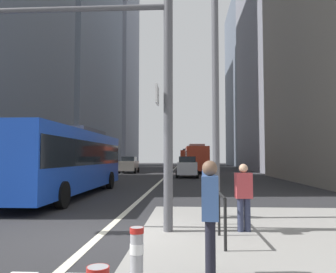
% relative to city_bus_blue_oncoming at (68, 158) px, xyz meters
% --- Properties ---
extents(ground_plane, '(160.00, 160.00, 0.00)m').
position_rel_city_bus_blue_oncoming_xyz_m(ground_plane, '(3.70, 11.81, -1.84)').
color(ground_plane, '#28282B').
extents(lane_centre_line, '(0.20, 80.00, 0.01)m').
position_rel_city_bus_blue_oncoming_xyz_m(lane_centre_line, '(3.70, 21.81, -1.83)').
color(lane_centre_line, beige).
rests_on(lane_centre_line, ground).
extents(office_tower_left_mid, '(10.42, 25.89, 47.48)m').
position_rel_city_bus_blue_oncoming_xyz_m(office_tower_left_mid, '(-12.30, 36.10, 21.90)').
color(office_tower_left_mid, slate).
rests_on(office_tower_left_mid, ground).
extents(office_tower_left_far, '(10.90, 18.67, 45.65)m').
position_rel_city_bus_blue_oncoming_xyz_m(office_tower_left_far, '(-12.30, 61.37, 20.99)').
color(office_tower_left_far, slate).
rests_on(office_tower_left_far, ground).
extents(office_tower_right_mid, '(12.30, 21.84, 48.21)m').
position_rel_city_bus_blue_oncoming_xyz_m(office_tower_right_mid, '(20.70, 32.40, 22.27)').
color(office_tower_right_mid, gray).
rests_on(office_tower_right_mid, ground).
extents(office_tower_right_far, '(10.46, 22.02, 36.27)m').
position_rel_city_bus_blue_oncoming_xyz_m(office_tower_right_far, '(20.70, 58.28, 16.30)').
color(office_tower_right_far, slate).
rests_on(office_tower_right_far, ground).
extents(city_bus_blue_oncoming, '(2.74, 12.15, 3.40)m').
position_rel_city_bus_blue_oncoming_xyz_m(city_bus_blue_oncoming, '(0.00, 0.00, 0.00)').
color(city_bus_blue_oncoming, blue).
rests_on(city_bus_blue_oncoming, ground).
extents(city_bus_red_receding, '(2.89, 11.24, 3.40)m').
position_rel_city_bus_blue_oncoming_xyz_m(city_bus_red_receding, '(6.85, 26.18, -0.00)').
color(city_bus_red_receding, red).
rests_on(city_bus_red_receding, ground).
extents(city_bus_red_distant, '(2.74, 11.04, 3.40)m').
position_rel_city_bus_blue_oncoming_xyz_m(city_bus_red_distant, '(5.86, 48.42, -0.00)').
color(city_bus_red_distant, red).
rests_on(city_bus_red_distant, ground).
extents(car_oncoming_mid, '(2.14, 4.58, 1.94)m').
position_rel_city_bus_blue_oncoming_xyz_m(car_oncoming_mid, '(-1.09, 23.47, -0.85)').
color(car_oncoming_mid, '#B2A899').
rests_on(car_oncoming_mid, ground).
extents(car_receding_near, '(2.08, 4.30, 1.94)m').
position_rel_city_bus_blue_oncoming_xyz_m(car_receding_near, '(5.81, 15.35, -0.85)').
color(car_receding_near, silver).
rests_on(car_receding_near, ground).
extents(traffic_signal_gantry, '(6.33, 0.65, 6.00)m').
position_rel_city_bus_blue_oncoming_xyz_m(traffic_signal_gantry, '(3.23, -8.11, 2.28)').
color(traffic_signal_gantry, '#515156').
rests_on(traffic_signal_gantry, median_island).
extents(street_lamp_post, '(5.50, 0.32, 8.00)m').
position_rel_city_bus_blue_oncoming_xyz_m(street_lamp_post, '(6.63, -6.31, 3.45)').
color(street_lamp_post, '#56565B').
rests_on(street_lamp_post, median_island).
extents(bollard_left, '(0.20, 0.20, 0.77)m').
position_rel_city_bus_blue_oncoming_xyz_m(bollard_left, '(5.10, -11.40, -1.26)').
color(bollard_left, '#99999E').
rests_on(bollard_left, median_island).
extents(pedestrian_railing, '(0.06, 3.79, 0.98)m').
position_rel_city_bus_blue_oncoming_xyz_m(pedestrian_railing, '(6.50, -7.83, -0.98)').
color(pedestrian_railing, black).
rests_on(pedestrian_railing, median_island).
extents(pedestrian_waiting, '(0.26, 0.39, 1.68)m').
position_rel_city_bus_blue_oncoming_xyz_m(pedestrian_waiting, '(6.13, -11.07, -0.75)').
color(pedestrian_waiting, black).
rests_on(pedestrian_waiting, median_island).
extents(pedestrian_walking, '(0.40, 0.27, 1.58)m').
position_rel_city_bus_blue_oncoming_xyz_m(pedestrian_walking, '(7.12, -8.03, -0.82)').
color(pedestrian_walking, '#2D334C').
rests_on(pedestrian_walking, median_island).
extents(pedestrian_far, '(0.45, 0.40, 1.58)m').
position_rel_city_bus_blue_oncoming_xyz_m(pedestrian_far, '(6.45, -6.24, -0.82)').
color(pedestrian_far, '#423D38').
rests_on(pedestrian_far, median_island).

